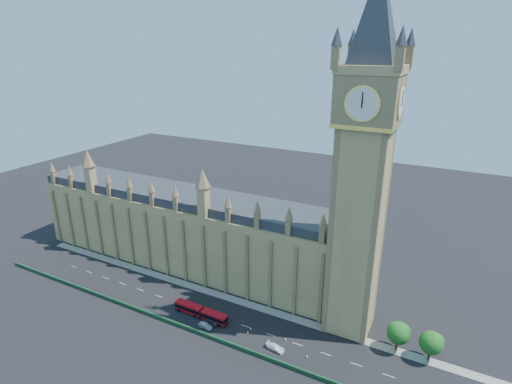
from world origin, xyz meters
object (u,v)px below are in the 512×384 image
at_px(car_silver, 205,326).
at_px(car_grey, 211,322).
at_px(red_bus, 201,312).
at_px(car_white, 275,347).

bearing_deg(car_silver, car_grey, -10.95).
bearing_deg(red_bus, car_silver, -40.67).
xyz_separation_m(red_bus, car_silver, (4.01, -3.62, -0.89)).
distance_m(red_bus, car_white, 25.64).
xyz_separation_m(car_grey, car_white, (20.86, -1.00, -0.03)).
bearing_deg(car_white, car_silver, 100.23).
distance_m(car_grey, car_white, 20.89).
relative_size(car_grey, car_silver, 1.09).
xyz_separation_m(red_bus, car_grey, (4.65, -1.42, -0.80)).
xyz_separation_m(car_grey, car_silver, (-0.63, -2.20, -0.09)).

